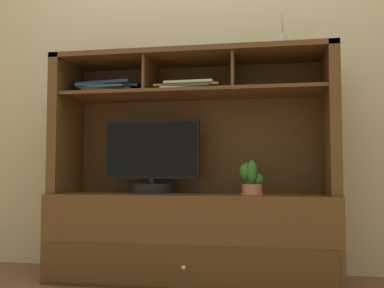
# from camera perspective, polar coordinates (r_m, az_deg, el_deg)

# --- Properties ---
(floor_plane) EXTENTS (6.00, 6.00, 0.02)m
(floor_plane) POSITION_cam_1_polar(r_m,az_deg,el_deg) (2.69, 0.00, -17.52)
(floor_plane) COLOR brown
(floor_plane) RESTS_ON ground
(back_wall) EXTENTS (6.00, 0.02, 2.80)m
(back_wall) POSITION_cam_1_polar(r_m,az_deg,el_deg) (2.98, 0.92, 11.23)
(back_wall) COLOR tan
(back_wall) RESTS_ON ground
(media_console) EXTENTS (1.66, 0.53, 1.34)m
(media_console) POSITION_cam_1_polar(r_m,az_deg,el_deg) (2.63, 0.03, -8.71)
(media_console) COLOR #4F3319
(media_console) RESTS_ON ground
(tv_monitor) EXTENTS (0.59, 0.26, 0.44)m
(tv_monitor) POSITION_cam_1_polar(r_m,az_deg,el_deg) (2.67, -5.23, -2.51)
(tv_monitor) COLOR black
(tv_monitor) RESTS_ON media_console
(potted_orchid) EXTENTS (0.14, 0.13, 0.19)m
(potted_orchid) POSITION_cam_1_polar(r_m,az_deg,el_deg) (2.53, 7.67, -4.63)
(potted_orchid) COLOR #B76D4E
(potted_orchid) RESTS_ON media_console
(magazine_stack_left) EXTENTS (0.38, 0.25, 0.05)m
(magazine_stack_left) POSITION_cam_1_polar(r_m,az_deg,el_deg) (2.62, -0.44, 7.40)
(magazine_stack_left) COLOR beige
(magazine_stack_left) RESTS_ON media_console
(magazine_stack_centre) EXTENTS (0.41, 0.28, 0.08)m
(magazine_stack_centre) POSITION_cam_1_polar(r_m,az_deg,el_deg) (2.81, -10.70, 7.01)
(magazine_stack_centre) COLOR navy
(magazine_stack_centre) RESTS_ON media_console
(diffuser_bottle) EXTENTS (0.06, 0.06, 0.24)m
(diffuser_bottle) POSITION_cam_1_polar(r_m,az_deg,el_deg) (2.70, 11.72, 12.62)
(diffuser_bottle) COLOR #BAAFBA
(diffuser_bottle) RESTS_ON media_console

